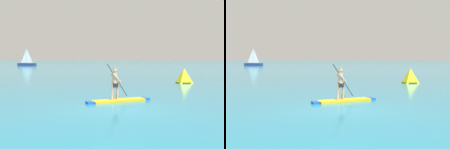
# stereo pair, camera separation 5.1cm
# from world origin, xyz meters

# --- Properties ---
(ground) EXTENTS (440.00, 440.00, 0.00)m
(ground) POSITION_xyz_m (0.00, 0.00, 0.00)
(ground) COLOR teal
(paddleboarder_mid_center) EXTENTS (3.21, 2.13, 1.95)m
(paddleboarder_mid_center) POSITION_xyz_m (-0.15, 2.00, 0.32)
(paddleboarder_mid_center) COLOR yellow
(paddleboarder_mid_center) RESTS_ON ground
(race_marker_buoy) EXTENTS (1.64, 1.64, 1.30)m
(race_marker_buoy) POSITION_xyz_m (4.84, 13.23, 0.58)
(race_marker_buoy) COLOR yellow
(race_marker_buoy) RESTS_ON ground
(sailboat_left_horizon) EXTENTS (5.19, 2.09, 5.64)m
(sailboat_left_horizon) POSITION_xyz_m (-30.08, 60.76, 0.70)
(sailboat_left_horizon) COLOR navy
(sailboat_left_horizon) RESTS_ON ground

